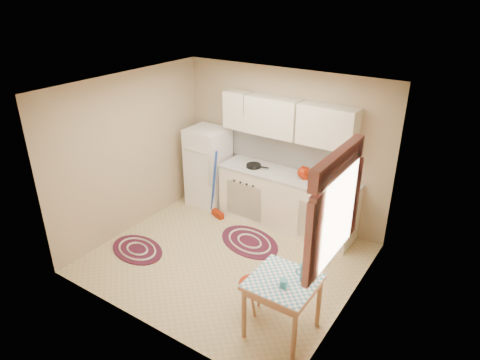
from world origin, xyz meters
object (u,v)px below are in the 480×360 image
stool (252,297)px  fridge (208,167)px  table (282,307)px  base_cabinets (286,201)px

stool → fridge: bearing=137.6°
fridge → stool: (2.16, -1.97, -0.49)m
fridge → table: (2.62, -2.07, -0.34)m
fridge → base_cabinets: (1.54, 0.05, -0.26)m
fridge → table: size_ratio=1.94×
fridge → stool: 2.96m
base_cabinets → table: bearing=-63.1°
fridge → table: fridge is taller
fridge → base_cabinets: 1.56m
base_cabinets → stool: size_ratio=5.36×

